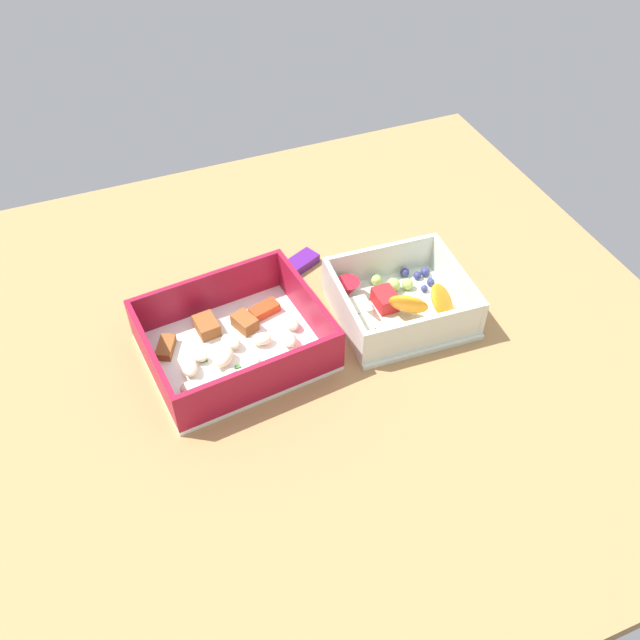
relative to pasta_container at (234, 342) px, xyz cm
name	(u,v)px	position (x,y,z in cm)	size (l,w,h in cm)	color
table_surface	(331,341)	(11.26, -1.52, -2.77)	(80.00, 80.00, 2.00)	#9E7547
pasta_container	(234,342)	(0.00, 0.00, 0.00)	(20.83, 17.92, 5.81)	white
fruit_bowl	(398,302)	(20.00, -1.16, 0.09)	(15.74, 14.45, 5.42)	silver
candy_bar	(293,267)	(11.10, 10.86, -1.17)	(7.00, 2.40, 1.20)	#51197A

